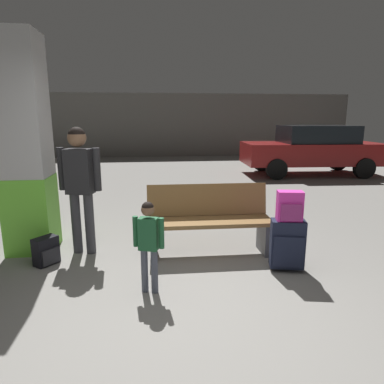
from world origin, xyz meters
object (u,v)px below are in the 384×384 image
bench (209,220)px  parked_car_side (312,149)px  structural_pillar (25,148)px  child (149,237)px  backpack_bright (290,206)px  adult (80,177)px  suitcase (287,244)px  backpack_dark_floor (46,251)px

bench → parked_car_side: 7.17m
structural_pillar → parked_car_side: 8.50m
child → backpack_bright: bearing=11.5°
bench → adult: 1.74m
suitcase → backpack_dark_floor: size_ratio=1.78×
suitcase → backpack_bright: bearing=-72.2°
suitcase → backpack_dark_floor: bearing=170.0°
bench → child: bearing=-128.5°
child → adult: bearing=126.9°
adult → parked_car_side: (5.82, 5.63, -0.21)m
parked_car_side → structural_pillar: bearing=-140.2°
bench → backpack_bright: bearing=-38.8°
suitcase → backpack_dark_floor: (-2.83, 0.50, -0.15)m
backpack_dark_floor → parked_car_side: parked_car_side is taller
structural_pillar → suitcase: structural_pillar is taller
bench → backpack_dark_floor: bench is taller
suitcase → adult: 2.67m
structural_pillar → child: size_ratio=2.91×
backpack_dark_floor → parked_car_side: (6.21, 5.95, 0.64)m
parked_car_side → backpack_dark_floor: bearing=-136.2°
child → adult: (-0.86, 1.15, 0.43)m
structural_pillar → parked_car_side: structural_pillar is taller
backpack_bright → structural_pillar: bearing=161.9°
child → backpack_dark_floor: 1.55m
suitcase → child: 1.63m
backpack_dark_floor → parked_car_side: size_ratio=0.08×
structural_pillar → backpack_dark_floor: (0.31, -0.52, -1.21)m
structural_pillar → child: 2.20m
parked_car_side → bench: bearing=-125.8°
child → parked_car_side: parked_car_side is taller
structural_pillar → parked_car_side: (6.51, 5.43, -0.57)m
child → structural_pillar: bearing=139.1°
adult → parked_car_side: 8.10m
structural_pillar → suitcase: bearing=-18.0°
suitcase → child: child is taller
structural_pillar → parked_car_side: size_ratio=0.66×
backpack_dark_floor → suitcase: bearing=-10.0°
backpack_bright → child: 1.62m
structural_pillar → adult: 0.80m
structural_pillar → bench: size_ratio=1.72×
bench → child: (-0.77, -0.97, 0.14)m
suitcase → child: size_ratio=0.63×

